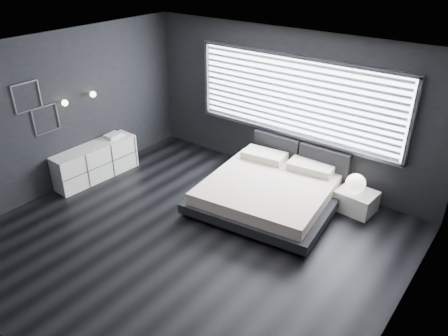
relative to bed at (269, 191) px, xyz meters
The scene contains 12 objects.
room 1.99m from the bed, 104.43° to the right, with size 6.04×6.00×2.80m.
window 1.75m from the bed, 100.77° to the left, with size 4.14×0.09×1.52m.
headboard 1.09m from the bed, 89.72° to the left, with size 1.96×0.16×0.52m.
sconce_near 3.87m from the bed, 154.90° to the right, with size 0.18×0.11×0.11m.
sconce_far 3.67m from the bed, 164.03° to the right, with size 0.18×0.11×0.11m.
wall_art_upper 4.31m from the bed, 147.67° to the right, with size 0.01×0.48×0.48m.
wall_art_lower 4.03m from the bed, 150.79° to the right, with size 0.01×0.48×0.48m.
bed is the anchor object (origin of this frame).
nightstand 1.49m from the bed, 30.11° to the left, with size 0.62×0.52×0.36m, color white.
orb_lamp 1.45m from the bed, 29.65° to the left, with size 0.33×0.33×0.33m, color white.
dresser 3.40m from the bed, 159.66° to the right, with size 0.56×1.71×0.67m.
book_stack 3.30m from the bed, 168.08° to the right, with size 0.27×0.36×0.07m.
Camera 1 is at (3.72, -4.04, 4.14)m, focal length 35.00 mm.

